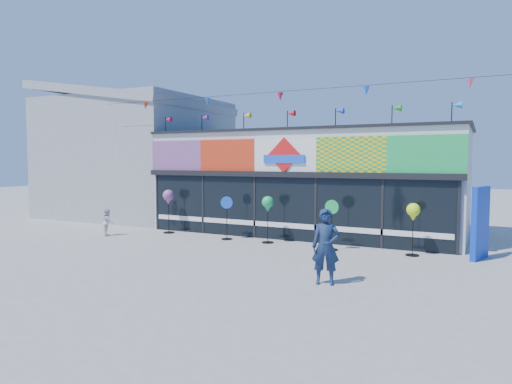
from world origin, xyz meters
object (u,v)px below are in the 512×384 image
Objects in this scene: spinner_1 at (227,217)px; spinner_3 at (332,224)px; child at (108,222)px; adult_man at (326,247)px; spinner_2 at (268,205)px; spinner_0 at (168,198)px; blue_sign at (480,223)px; spinner_4 at (413,214)px.

spinner_1 is 0.97× the size of spinner_3.
spinner_3 is at bearing -127.62° from child.
spinner_1 is 6.64m from adult_man.
spinner_2 is 1.01× the size of spinner_3.
spinner_1 is 0.96× the size of spinner_2.
spinner_3 is at bearing -3.80° from spinner_0.
adult_man is (3.50, -4.25, -0.43)m from spinner_2.
adult_man is (7.98, -4.45, -0.50)m from spinner_0.
spinner_2 is at bearing 1.77° from spinner_1.
blue_sign is 6.71m from spinner_2.
spinner_1 is 4.75m from child.
spinner_4 is (6.51, 0.07, 0.45)m from spinner_1.
spinner_1 is at bearing -5.03° from spinner_0.
spinner_4 reaches higher than child.
spinner_2 is 1.03× the size of spinner_4.
child is at bearing -167.69° from spinner_2.
spinner_0 is 9.15m from adult_man.
spinner_1 is 0.89× the size of adult_man.
spinner_1 is 4.05m from spinner_3.
spinner_3 is (4.04, -0.21, 0.03)m from spinner_1.
adult_man is (5.14, -4.20, 0.05)m from spinner_1.
blue_sign is at bearing 3.27° from spinner_2.
spinner_1 is at bearing -158.90° from blue_sign.
spinner_1 is 6.52m from spinner_4.
blue_sign is at bearing 2.98° from spinner_1.
blue_sign reaches higher than spinner_1.
blue_sign is at bearing 0.94° from spinner_0.
spinner_2 is 5.52m from adult_man.
spinner_0 reaches higher than spinner_1.
spinner_2 is at bearing -179.72° from spinner_4.
blue_sign is 1.20× the size of adult_man.
spinner_2 is 1.58× the size of child.
spinner_4 is 11.18m from child.
spinner_2 reaches higher than spinner_3.
blue_sign is 1.24× the size of spinner_0.
spinner_0 is 4.48m from spinner_2.
blue_sign is at bearing 11.14° from spinner_4.
adult_man is 10.13m from child.
spinner_4 is (9.35, -0.18, -0.10)m from spinner_0.
blue_sign reaches higher than spinner_4.
adult_man is (-3.19, -4.63, -0.19)m from blue_sign.
spinner_0 is at bearing -92.84° from child.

